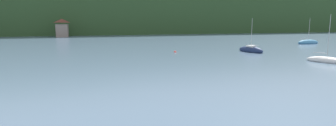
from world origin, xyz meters
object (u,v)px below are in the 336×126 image
(shore_building_westcentral, at_px, (62,28))
(sailboat_mid_3, at_px, (327,61))
(sailboat_far_1, at_px, (308,43))
(mooring_buoy_near, at_px, (175,52))
(sailboat_far_0, at_px, (251,50))

(shore_building_westcentral, bearing_deg, sailboat_mid_3, -62.43)
(sailboat_far_1, distance_m, mooring_buoy_near, 32.74)
(sailboat_mid_3, bearing_deg, sailboat_far_1, 117.10)
(shore_building_westcentral, bearing_deg, sailboat_far_1, -39.93)
(sailboat_far_1, bearing_deg, sailboat_far_0, -156.02)
(mooring_buoy_near, bearing_deg, sailboat_mid_3, -47.72)
(sailboat_far_1, distance_m, sailboat_mid_3, 28.33)
(shore_building_westcentral, bearing_deg, mooring_buoy_near, -67.83)
(sailboat_far_0, distance_m, mooring_buoy_near, 11.84)
(shore_building_westcentral, xyz_separation_m, sailboat_mid_3, (34.28, -65.64, -2.52))
(shore_building_westcentral, height_order, sailboat_far_0, shore_building_westcentral)
(sailboat_far_0, bearing_deg, sailboat_far_1, -78.78)
(shore_building_westcentral, bearing_deg, sailboat_far_0, -59.29)
(sailboat_far_0, xyz_separation_m, sailboat_far_1, (20.70, 9.77, -0.02))
(sailboat_far_0, height_order, mooring_buoy_near, sailboat_far_0)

